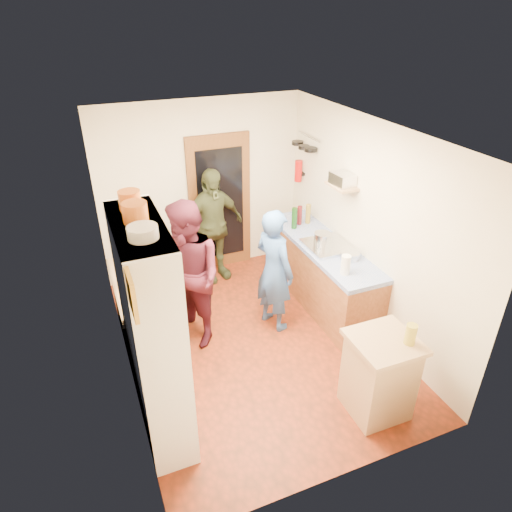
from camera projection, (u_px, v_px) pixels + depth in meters
floor at (254, 342)px, 5.70m from camera, size 3.00×4.00×0.02m
ceiling at (253, 131)px, 4.42m from camera, size 3.00×4.00×0.02m
wall_back at (202, 190)px, 6.68m from camera, size 3.00×0.02×2.60m
wall_front at (354, 367)px, 3.44m from camera, size 3.00×0.02×2.60m
wall_left at (114, 277)px, 4.56m from camera, size 0.02×4.00×2.60m
wall_right at (368, 228)px, 5.56m from camera, size 0.02×4.00×2.60m
door_frame at (220, 204)px, 6.85m from camera, size 0.95×0.06×2.10m
door_glass at (221, 205)px, 6.82m from camera, size 0.70×0.02×1.70m
hutch_body at (153, 335)px, 4.08m from camera, size 0.40×1.20×2.20m
hutch_top_shelf at (138, 226)px, 3.55m from camera, size 0.40×1.14×0.04m
plate_stack at (143, 232)px, 3.31m from camera, size 0.23×0.23×0.09m
orange_pot_a at (135, 212)px, 3.54m from camera, size 0.20×0.20×0.16m
orange_pot_b at (130, 200)px, 3.75m from camera, size 0.18×0.18×0.16m
left_counter_base at (147, 316)px, 5.45m from camera, size 0.60×1.40×0.85m
left_counter_top at (142, 284)px, 5.23m from camera, size 0.64×1.44×0.05m
toaster at (154, 296)px, 4.82m from camera, size 0.25×0.20×0.16m
kettle at (138, 280)px, 5.09m from camera, size 0.18×0.18×0.19m
orange_bowl at (147, 274)px, 5.29m from camera, size 0.23×0.23×0.08m
chopping_board at (136, 260)px, 5.65m from camera, size 0.36×0.31×0.02m
right_counter_base at (321, 274)px, 6.29m from camera, size 0.60×2.20×0.84m
right_counter_top at (323, 246)px, 6.07m from camera, size 0.62×2.22×0.06m
hob at (327, 246)px, 5.96m from camera, size 0.55×0.58×0.04m
pot_on_hob at (322, 238)px, 5.94m from camera, size 0.22×0.22×0.15m
bottle_a at (294, 218)px, 6.39m from camera, size 0.09×0.09×0.31m
bottle_b at (300, 215)px, 6.52m from camera, size 0.07×0.07×0.28m
bottle_c at (308, 214)px, 6.55m from camera, size 0.08×0.08×0.29m
paper_towel at (346, 265)px, 5.33m from camera, size 0.13×0.13×0.24m
mixing_bowl at (350, 255)px, 5.68m from camera, size 0.24×0.24×0.09m
island_base at (378, 377)px, 4.55m from camera, size 0.56×0.56×0.86m
island_top at (385, 342)px, 4.33m from camera, size 0.63×0.63×0.05m
cutting_board at (377, 339)px, 4.35m from camera, size 0.35×0.28×0.02m
oil_jar at (411, 334)px, 4.23m from camera, size 0.11×0.11×0.21m
pan_rail at (309, 137)px, 6.41m from camera, size 0.02×0.65×0.02m
pan_hang_a at (311, 149)px, 6.31m from camera, size 0.18×0.18×0.05m
pan_hang_b at (304, 147)px, 6.48m from camera, size 0.16×0.16×0.05m
pan_hang_c at (298, 143)px, 6.64m from camera, size 0.17×0.17×0.05m
wall_shelf at (342, 186)px, 5.68m from camera, size 0.26×0.42×0.03m
radio at (343, 179)px, 5.64m from camera, size 0.24×0.32×0.15m
ext_bracket at (302, 174)px, 6.84m from camera, size 0.06×0.10×0.04m
fire_extinguisher at (298, 171)px, 6.80m from camera, size 0.11×0.11×0.32m
picture_frame at (132, 295)px, 2.95m from camera, size 0.03×0.25×0.30m
person_hob at (277, 270)px, 5.63m from camera, size 0.56×0.69×1.62m
person_left at (189, 274)px, 5.36m from camera, size 0.95×1.07×1.83m
person_back at (213, 226)px, 6.61m from camera, size 1.08×0.64×1.72m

